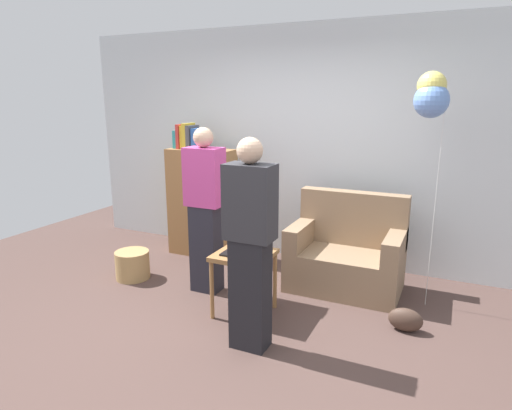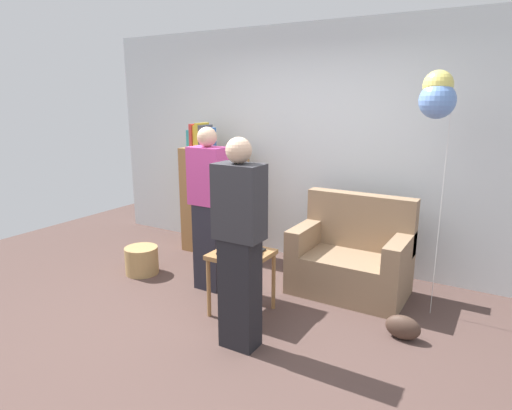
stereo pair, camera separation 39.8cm
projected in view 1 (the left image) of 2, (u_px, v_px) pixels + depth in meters
The scene contains 11 objects.
ground_plane at pixel (225, 335), 3.62m from camera, with size 8.00×8.00×0.00m, color #4C3833.
wall_back at pixel (309, 146), 5.10m from camera, with size 6.00×0.10×2.70m, color silver.
couch at pixel (347, 255), 4.46m from camera, with size 1.10×0.70×0.96m.
bookshelf at pixel (202, 200), 5.36m from camera, with size 0.80×0.36×1.60m.
side_table at pixel (244, 262), 3.88m from camera, with size 0.48×0.48×0.57m.
birthday_cake at pixel (244, 247), 3.84m from camera, with size 0.32×0.32×0.17m.
person_blowing_candles at pixel (205, 210), 4.28m from camera, with size 0.36×0.22×1.63m.
person_holding_cake at pixel (250, 245), 3.27m from camera, with size 0.36×0.22×1.63m.
wicker_basket at pixel (133, 265), 4.73m from camera, with size 0.36×0.36×0.30m, color #A88451.
handbag at pixel (405, 320), 3.66m from camera, with size 0.28×0.14×0.20m, color #473328.
balloon_bunch at pixel (432, 95), 3.74m from camera, with size 0.30×0.30×2.12m.
Camera 1 is at (1.60, -2.85, 1.90)m, focal length 30.91 mm.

